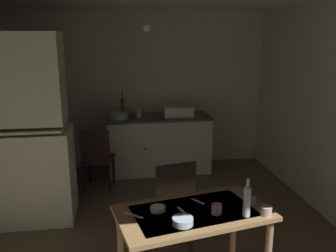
# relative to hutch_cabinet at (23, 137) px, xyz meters

# --- Properties ---
(ground_plane) EXTENTS (5.16, 5.16, 0.00)m
(ground_plane) POSITION_rel_hutch_cabinet_xyz_m (1.42, -0.48, -0.98)
(ground_plane) COLOR brown
(wall_back) EXTENTS (4.00, 0.10, 2.44)m
(wall_back) POSITION_rel_hutch_cabinet_xyz_m (1.42, 1.65, 0.24)
(wall_back) COLOR beige
(wall_back) RESTS_ON ground
(hutch_cabinet) EXTENTS (1.01, 0.59, 2.09)m
(hutch_cabinet) POSITION_rel_hutch_cabinet_xyz_m (0.00, 0.00, 0.00)
(hutch_cabinet) COLOR beige
(hutch_cabinet) RESTS_ON ground
(counter_cabinet) EXTENTS (1.59, 0.64, 0.87)m
(counter_cabinet) POSITION_rel_hutch_cabinet_xyz_m (1.64, 1.28, -0.54)
(counter_cabinet) COLOR beige
(counter_cabinet) RESTS_ON ground
(sink_basin) EXTENTS (0.44, 0.34, 0.15)m
(sink_basin) POSITION_rel_hutch_cabinet_xyz_m (1.95, 1.28, -0.03)
(sink_basin) COLOR white
(sink_basin) RESTS_ON counter_cabinet
(hand_pump) EXTENTS (0.05, 0.27, 0.39)m
(hand_pump) POSITION_rel_hutch_cabinet_xyz_m (1.11, 1.32, 0.06)
(hand_pump) COLOR #B21E19
(hand_pump) RESTS_ON counter_cabinet
(mixing_bowl_counter) EXTENTS (0.28, 0.28, 0.09)m
(mixing_bowl_counter) POSITION_rel_hutch_cabinet_xyz_m (1.06, 1.23, -0.07)
(mixing_bowl_counter) COLOR #ADD1C1
(mixing_bowl_counter) RESTS_ON counter_cabinet
(stoneware_crock) EXTENTS (0.11, 0.11, 0.13)m
(stoneware_crock) POSITION_rel_hutch_cabinet_xyz_m (1.35, 1.26, -0.04)
(stoneware_crock) COLOR beige
(stoneware_crock) RESTS_ON counter_cabinet
(dining_table) EXTENTS (1.29, 0.86, 0.72)m
(dining_table) POSITION_rel_hutch_cabinet_xyz_m (1.58, -1.46, -0.36)
(dining_table) COLOR brown
(dining_table) RESTS_ON ground
(chair_far_side) EXTENTS (0.47, 0.47, 0.95)m
(chair_far_side) POSITION_rel_hutch_cabinet_xyz_m (1.50, -0.91, -0.48)
(chair_far_side) COLOR #321E19
(chair_far_side) RESTS_ON ground
(chair_by_counter) EXTENTS (0.46, 0.46, 0.87)m
(chair_by_counter) POSITION_rel_hutch_cabinet_xyz_m (0.74, 0.69, -0.52)
(chair_by_counter) COLOR #33191F
(chair_by_counter) RESTS_ON ground
(serving_bowl_wide) EXTENTS (0.15, 0.15, 0.05)m
(serving_bowl_wide) POSITION_rel_hutch_cabinet_xyz_m (1.46, -1.65, -0.23)
(serving_bowl_wide) COLOR #9EB2C6
(serving_bowl_wide) RESTS_ON dining_table
(soup_bowl_small) EXTENTS (0.12, 0.12, 0.03)m
(soup_bowl_small) POSITION_rel_hutch_cabinet_xyz_m (1.31, -1.41, -0.24)
(soup_bowl_small) COLOR beige
(soup_bowl_small) RESTS_ON dining_table
(teacup_cream) EXTENTS (0.06, 0.06, 0.07)m
(teacup_cream) POSITION_rel_hutch_cabinet_xyz_m (2.07, -1.43, -0.22)
(teacup_cream) COLOR tan
(teacup_cream) RESTS_ON dining_table
(mug_tall) EXTENTS (0.09, 0.09, 0.07)m
(mug_tall) POSITION_rel_hutch_cabinet_xyz_m (2.11, -1.61, -0.22)
(mug_tall) COLOR tan
(mug_tall) RESTS_ON dining_table
(teacup_mint) EXTENTS (0.08, 0.08, 0.08)m
(teacup_mint) POSITION_rel_hutch_cabinet_xyz_m (1.75, -1.53, -0.22)
(teacup_mint) COLOR tan
(teacup_mint) RESTS_ON dining_table
(glass_bottle) EXTENTS (0.06, 0.06, 0.30)m
(glass_bottle) POSITION_rel_hutch_cabinet_xyz_m (1.96, -1.60, -0.13)
(glass_bottle) COLOR #B7BCC1
(glass_bottle) RESTS_ON dining_table
(table_knife) EXTENTS (0.15, 0.13, 0.00)m
(table_knife) POSITION_rel_hutch_cabinet_xyz_m (1.12, -1.46, -0.26)
(table_knife) COLOR silver
(table_knife) RESTS_ON dining_table
(teaspoon_near_bowl) EXTENTS (0.09, 0.13, 0.00)m
(teaspoon_near_bowl) POSITION_rel_hutch_cabinet_xyz_m (1.65, -1.31, -0.26)
(teaspoon_near_bowl) COLOR beige
(teaspoon_near_bowl) RESTS_ON dining_table
(teaspoon_by_cup) EXTENTS (0.06, 0.15, 0.00)m
(teaspoon_by_cup) POSITION_rel_hutch_cabinet_xyz_m (1.49, -1.45, -0.26)
(teaspoon_by_cup) COLOR beige
(teaspoon_by_cup) RESTS_ON dining_table
(pendant_bulb) EXTENTS (0.08, 0.08, 0.08)m
(pendant_bulb) POSITION_rel_hutch_cabinet_xyz_m (1.36, -0.15, 1.15)
(pendant_bulb) COLOR #F9EFCC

